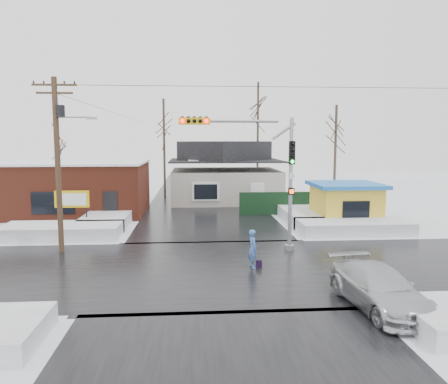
{
  "coord_description": "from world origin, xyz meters",
  "views": [
    {
      "loc": [
        -1.12,
        -19.39,
        5.88
      ],
      "look_at": [
        0.61,
        4.4,
        3.0
      ],
      "focal_mm": 35.0,
      "sensor_mm": 36.0,
      "label": 1
    }
  ],
  "objects": [
    {
      "name": "car",
      "position": [
        5.34,
        -5.11,
        0.71
      ],
      "size": [
        2.54,
        5.12,
        1.43
      ],
      "primitive_type": "imported",
      "rotation": [
        0.0,
        0.0,
        0.11
      ],
      "color": "#B8BCC0",
      "rests_on": "ground"
    },
    {
      "name": "tree_far_mid",
      "position": [
        6.0,
        28.0,
        9.54
      ],
      "size": [
        3.0,
        3.0,
        12.0
      ],
      "color": "#332821",
      "rests_on": "ground"
    },
    {
      "name": "utility_pole",
      "position": [
        -7.93,
        3.5,
        5.11
      ],
      "size": [
        3.15,
        0.44,
        9.0
      ],
      "color": "#382619",
      "rests_on": "ground"
    },
    {
      "name": "brick_building",
      "position": [
        -11.0,
        15.99,
        2.08
      ],
      "size": [
        12.2,
        8.2,
        4.12
      ],
      "color": "maroon",
      "rests_on": "ground"
    },
    {
      "name": "tree_far_right",
      "position": [
        12.0,
        20.0,
        7.16
      ],
      "size": [
        3.0,
        3.0,
        9.0
      ],
      "color": "#332821",
      "rests_on": "ground"
    },
    {
      "name": "tree_far_left",
      "position": [
        -4.0,
        26.0,
        7.95
      ],
      "size": [
        3.0,
        3.0,
        10.0
      ],
      "color": "#332821",
      "rests_on": "ground"
    },
    {
      "name": "pedestrian",
      "position": [
        1.61,
        0.0,
        0.89
      ],
      "size": [
        0.52,
        0.71,
        1.77
      ],
      "primitive_type": "imported",
      "rotation": [
        0.0,
        0.0,
        1.73
      ],
      "color": "#426AB9",
      "rests_on": "ground"
    },
    {
      "name": "house",
      "position": [
        2.0,
        22.0,
        2.62
      ],
      "size": [
        10.4,
        8.4,
        5.76
      ],
      "color": "#B6AEA4",
      "rests_on": "ground"
    },
    {
      "name": "snowbank_nside_e",
      "position": [
        7.0,
        12.0,
        0.4
      ],
      "size": [
        3.0,
        8.0,
        0.8
      ],
      "primitive_type": "cube",
      "color": "white",
      "rests_on": "ground"
    },
    {
      "name": "snowbank_nw",
      "position": [
        -9.0,
        7.0,
        0.4
      ],
      "size": [
        7.0,
        3.0,
        0.8
      ],
      "primitive_type": "cube",
      "color": "white",
      "rests_on": "ground"
    },
    {
      "name": "snowbank_nside_w",
      "position": [
        -7.0,
        12.0,
        0.4
      ],
      "size": [
        3.0,
        8.0,
        0.8
      ],
      "primitive_type": "cube",
      "color": "white",
      "rests_on": "ground"
    },
    {
      "name": "shopping_bag",
      "position": [
        1.89,
        -0.06,
        0.17
      ],
      "size": [
        0.3,
        0.18,
        0.35
      ],
      "primitive_type": "cube",
      "rotation": [
        0.0,
        0.0,
        -0.21
      ],
      "color": "black",
      "rests_on": "ground"
    },
    {
      "name": "road_ns",
      "position": [
        0.0,
        0.0,
        0.01
      ],
      "size": [
        10.0,
        120.0,
        0.02
      ],
      "primitive_type": "cube",
      "color": "black",
      "rests_on": "ground"
    },
    {
      "name": "traffic_signal",
      "position": [
        2.43,
        2.97,
        4.54
      ],
      "size": [
        6.05,
        0.68,
        7.0
      ],
      "color": "gray",
      "rests_on": "ground"
    },
    {
      "name": "marquee_sign",
      "position": [
        -9.0,
        9.49,
        1.92
      ],
      "size": [
        2.2,
        0.21,
        2.55
      ],
      "color": "black",
      "rests_on": "ground"
    },
    {
      "name": "fence",
      "position": [
        6.5,
        14.0,
        0.9
      ],
      "size": [
        8.0,
        0.12,
        1.8
      ],
      "primitive_type": "cube",
      "color": "black",
      "rests_on": "ground"
    },
    {
      "name": "kiosk",
      "position": [
        9.5,
        9.99,
        1.46
      ],
      "size": [
        4.6,
        4.6,
        2.88
      ],
      "color": "yellow",
      "rests_on": "ground"
    },
    {
      "name": "road_ew",
      "position": [
        0.0,
        0.0,
        0.01
      ],
      "size": [
        120.0,
        10.0,
        0.02
      ],
      "primitive_type": "cube",
      "color": "black",
      "rests_on": "ground"
    },
    {
      "name": "tree_far_west",
      "position": [
        -14.0,
        24.0,
        6.36
      ],
      "size": [
        3.0,
        3.0,
        8.0
      ],
      "color": "#332821",
      "rests_on": "ground"
    },
    {
      "name": "ground",
      "position": [
        0.0,
        0.0,
        0.0
      ],
      "size": [
        120.0,
        120.0,
        0.0
      ],
      "primitive_type": "plane",
      "color": "white",
      "rests_on": "ground"
    },
    {
      "name": "snowbank_ne",
      "position": [
        9.0,
        7.0,
        0.4
      ],
      "size": [
        7.0,
        3.0,
        0.8
      ],
      "primitive_type": "cube",
      "color": "white",
      "rests_on": "ground"
    }
  ]
}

